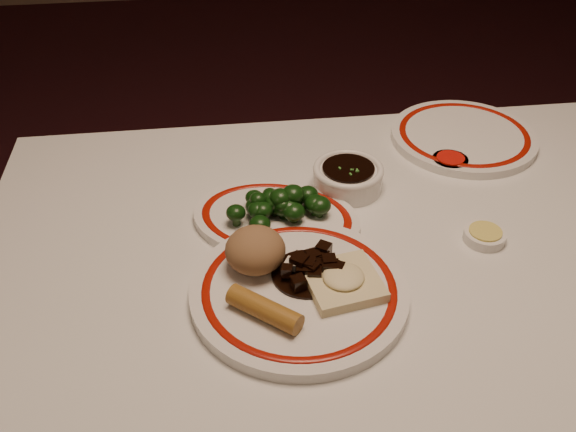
# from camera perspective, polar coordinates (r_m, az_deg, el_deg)

# --- Properties ---
(dining_table) EXTENTS (1.20, 0.90, 0.75)m
(dining_table) POSITION_cam_1_polar(r_m,az_deg,el_deg) (1.01, 7.57, -8.27)
(dining_table) COLOR white
(dining_table) RESTS_ON ground
(main_plate) EXTENTS (0.38, 0.38, 0.02)m
(main_plate) POSITION_cam_1_polar(r_m,az_deg,el_deg) (0.89, 1.00, -6.71)
(main_plate) COLOR white
(main_plate) RESTS_ON dining_table
(rice_mound) EXTENTS (0.09, 0.09, 0.06)m
(rice_mound) POSITION_cam_1_polar(r_m,az_deg,el_deg) (0.89, -2.93, -3.04)
(rice_mound) COLOR #8F6743
(rice_mound) RESTS_ON main_plate
(spring_roll) EXTENTS (0.10, 0.09, 0.03)m
(spring_roll) POSITION_cam_1_polar(r_m,az_deg,el_deg) (0.83, -2.11, -8.27)
(spring_roll) COLOR olive
(spring_roll) RESTS_ON main_plate
(fried_wonton) EXTENTS (0.11, 0.11, 0.03)m
(fried_wonton) POSITION_cam_1_polar(r_m,az_deg,el_deg) (0.88, 4.93, -5.75)
(fried_wonton) COLOR beige
(fried_wonton) RESTS_ON main_plate
(stirfry_heap) EXTENTS (0.10, 0.10, 0.03)m
(stirfry_heap) POSITION_cam_1_polar(r_m,az_deg,el_deg) (0.89, 2.26, -4.62)
(stirfry_heap) COLOR black
(stirfry_heap) RESTS_ON main_plate
(broccoli_plate) EXTENTS (0.32, 0.30, 0.02)m
(broccoli_plate) POSITION_cam_1_polar(r_m,az_deg,el_deg) (1.01, -1.06, -0.24)
(broccoli_plate) COLOR white
(broccoli_plate) RESTS_ON dining_table
(broccoli_pile) EXTENTS (0.16, 0.11, 0.05)m
(broccoli_pile) POSITION_cam_1_polar(r_m,az_deg,el_deg) (1.00, -0.63, 1.04)
(broccoli_pile) COLOR #23471C
(broccoli_pile) RESTS_ON broccoli_plate
(soy_bowl) EXTENTS (0.12, 0.12, 0.04)m
(soy_bowl) POSITION_cam_1_polar(r_m,az_deg,el_deg) (1.09, 5.34, 3.36)
(soy_bowl) COLOR white
(soy_bowl) RESTS_ON dining_table
(sweet_sour_dish) EXTENTS (0.06, 0.06, 0.02)m
(sweet_sour_dish) POSITION_cam_1_polar(r_m,az_deg,el_deg) (1.19, 14.20, 4.68)
(sweet_sour_dish) COLOR white
(sweet_sour_dish) RESTS_ON dining_table
(mustard_dish) EXTENTS (0.06, 0.06, 0.02)m
(mustard_dish) POSITION_cam_1_polar(r_m,az_deg,el_deg) (1.03, 17.07, -1.68)
(mustard_dish) COLOR white
(mustard_dish) RESTS_ON dining_table
(far_plate) EXTENTS (0.33, 0.33, 0.02)m
(far_plate) POSITION_cam_1_polar(r_m,az_deg,el_deg) (1.27, 15.33, 6.85)
(far_plate) COLOR white
(far_plate) RESTS_ON dining_table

